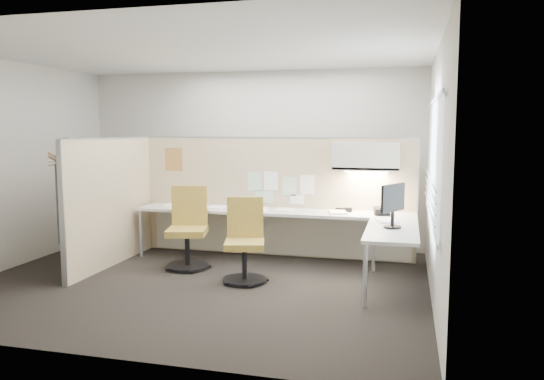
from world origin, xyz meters
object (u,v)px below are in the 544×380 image
(monitor, at_px, (393,203))
(chair_left, at_px, (188,230))
(desk, at_px, (293,222))
(phone, at_px, (381,211))
(chair_right, at_px, (245,243))

(monitor, bearing_deg, chair_left, 111.52)
(desk, bearing_deg, phone, 5.40)
(chair_left, height_order, phone, chair_left)
(desk, distance_m, chair_left, 1.45)
(chair_right, xyz_separation_m, monitor, (1.78, 0.11, 0.55))
(desk, xyz_separation_m, chair_right, (-0.41, -0.94, -0.12))
(monitor, xyz_separation_m, phone, (-0.17, 0.94, -0.25))
(chair_right, xyz_separation_m, phone, (1.61, 1.05, 0.30))
(chair_right, distance_m, phone, 1.95)
(chair_left, bearing_deg, chair_right, -38.56)
(chair_right, height_order, monitor, monitor)
(phone, bearing_deg, chair_right, -157.57)
(chair_left, relative_size, phone, 4.56)
(desk, xyz_separation_m, phone, (1.20, 0.11, 0.18))
(desk, relative_size, phone, 16.70)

